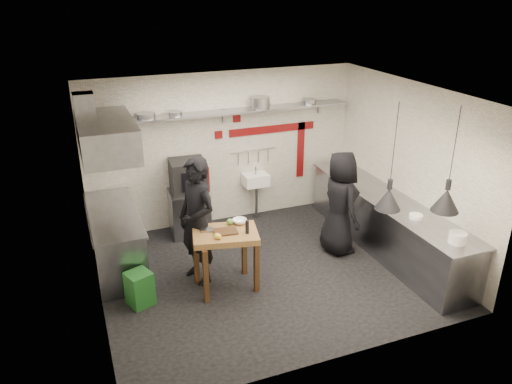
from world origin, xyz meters
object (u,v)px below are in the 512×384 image
object	(u,v)px
green_bin	(140,288)
prep_table	(226,260)
oven_stand	(190,213)
combi_oven	(188,176)
chef_right	(340,203)
chef_left	(197,221)

from	to	relation	value
green_bin	prep_table	world-z (taller)	prep_table
green_bin	oven_stand	bearing A→B (deg)	57.29
oven_stand	prep_table	distance (m)	1.91
combi_oven	prep_table	world-z (taller)	combi_oven
prep_table	chef_right	distance (m)	2.17
combi_oven	chef_right	xyz separation A→B (m)	(2.15, -1.54, -0.22)
chef_left	green_bin	bearing A→B (deg)	-93.56
chef_left	chef_right	world-z (taller)	chef_left
prep_table	chef_left	xyz separation A→B (m)	(-0.31, 0.37, 0.52)
combi_oven	green_bin	xyz separation A→B (m)	(-1.21, -1.89, -0.84)
combi_oven	prep_table	bearing A→B (deg)	-84.64
combi_oven	chef_right	distance (m)	2.65
oven_stand	chef_right	xyz separation A→B (m)	(2.16, -1.52, 0.47)
combi_oven	green_bin	bearing A→B (deg)	-118.89
prep_table	combi_oven	bearing A→B (deg)	103.80
green_bin	prep_table	xyz separation A→B (m)	(1.26, -0.04, 0.21)
prep_table	chef_right	bearing A→B (deg)	22.59
green_bin	prep_table	distance (m)	1.28
chef_left	chef_right	distance (m)	2.41
oven_stand	prep_table	world-z (taller)	prep_table
green_bin	chef_left	world-z (taller)	chef_left
oven_stand	combi_oven	world-z (taller)	combi_oven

